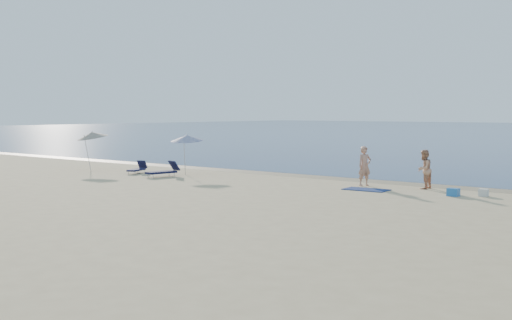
% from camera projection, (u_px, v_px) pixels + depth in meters
% --- Properties ---
extents(wet_sand_strip, '(240.00, 1.60, 0.00)m').
position_uv_depth(wet_sand_strip, '(347.00, 179.00, 31.39)').
color(wet_sand_strip, '#847254').
rests_on(wet_sand_strip, ground).
extents(person_left, '(0.67, 0.77, 1.77)m').
position_uv_depth(person_left, '(365.00, 166.00, 28.47)').
color(person_left, tan).
rests_on(person_left, ground).
extents(person_right, '(0.68, 0.85, 1.68)m').
position_uv_depth(person_right, '(424.00, 169.00, 27.39)').
color(person_right, tan).
rests_on(person_right, ground).
extents(beach_towel, '(1.91, 1.14, 0.03)m').
position_uv_depth(beach_towel, '(366.00, 190.00, 27.08)').
color(beach_towel, '#0F1F4F').
rests_on(beach_towel, ground).
extents(white_bag, '(0.35, 0.30, 0.29)m').
position_uv_depth(white_bag, '(484.00, 193.00, 25.04)').
color(white_bag, silver).
rests_on(white_bag, ground).
extents(blue_cooler, '(0.45, 0.33, 0.31)m').
position_uv_depth(blue_cooler, '(453.00, 192.00, 25.08)').
color(blue_cooler, '#2166B4').
rests_on(blue_cooler, ground).
extents(umbrella_near, '(2.22, 2.23, 2.21)m').
position_uv_depth(umbrella_near, '(187.00, 138.00, 33.49)').
color(umbrella_near, silver).
rests_on(umbrella_near, ground).
extents(umbrella_far, '(2.20, 2.21, 2.34)m').
position_uv_depth(umbrella_far, '(92.00, 135.00, 36.02)').
color(umbrella_far, silver).
rests_on(umbrella_far, ground).
extents(lounger_left, '(0.99, 1.56, 0.66)m').
position_uv_depth(lounger_left, '(137.00, 169.00, 34.34)').
color(lounger_left, '#141637').
rests_on(lounger_left, ground).
extents(lounger_right, '(0.88, 1.85, 0.79)m').
position_uv_depth(lounger_right, '(164.00, 171.00, 32.53)').
color(lounger_right, black).
rests_on(lounger_right, ground).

